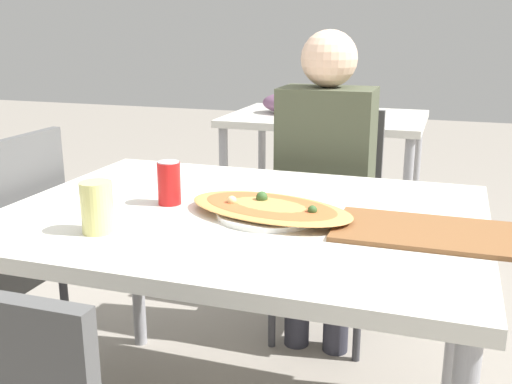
% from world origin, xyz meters
% --- Properties ---
extents(dining_table, '(1.31, 0.98, 0.75)m').
position_xyz_m(dining_table, '(0.00, 0.00, 0.69)').
color(dining_table, silver).
rests_on(dining_table, ground_plane).
extents(chair_far_seated, '(0.40, 0.40, 0.92)m').
position_xyz_m(chair_far_seated, '(0.08, 0.83, 0.52)').
color(chair_far_seated, '#4C4C4C').
rests_on(chair_far_seated, ground_plane).
extents(chair_side_left, '(0.40, 0.40, 0.92)m').
position_xyz_m(chair_side_left, '(-0.84, -0.00, 0.52)').
color(chair_side_left, '#4C4C4C').
rests_on(chair_side_left, ground_plane).
extents(person_seated, '(0.35, 0.26, 1.24)m').
position_xyz_m(person_seated, '(0.08, 0.71, 0.73)').
color(person_seated, '#2D2D38').
rests_on(person_seated, ground_plane).
extents(pizza_main, '(0.52, 0.36, 0.06)m').
position_xyz_m(pizza_main, '(0.09, -0.02, 0.77)').
color(pizza_main, white).
rests_on(pizza_main, dining_table).
extents(soda_can, '(0.07, 0.07, 0.12)m').
position_xyz_m(soda_can, '(-0.22, 0.00, 0.82)').
color(soda_can, red).
rests_on(soda_can, dining_table).
extents(drink_glass, '(0.08, 0.08, 0.13)m').
position_xyz_m(drink_glass, '(-0.28, -0.28, 0.82)').
color(drink_glass, '#E0DB7F').
rests_on(drink_glass, dining_table).
extents(serving_tray, '(0.45, 0.26, 0.01)m').
position_xyz_m(serving_tray, '(0.50, -0.04, 0.76)').
color(serving_tray, brown).
rests_on(serving_tray, dining_table).
extents(background_table, '(1.10, 0.80, 0.87)m').
position_xyz_m(background_table, '(-0.20, 1.88, 0.70)').
color(background_table, silver).
rests_on(background_table, ground_plane).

